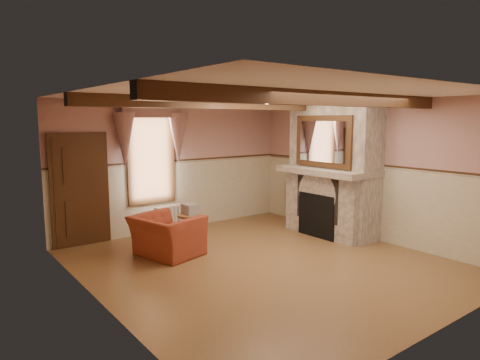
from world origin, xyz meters
TOP-DOWN VIEW (x-y plane):
  - floor at (0.00, 0.00)m, footprint 5.50×6.00m
  - ceiling at (0.00, 0.00)m, footprint 5.50×6.00m
  - wall_back at (0.00, 3.00)m, footprint 5.50×0.02m
  - wall_front at (0.00, -3.00)m, footprint 5.50×0.02m
  - wall_left at (-2.75, 0.00)m, footprint 0.02×6.00m
  - wall_right at (2.75, 0.00)m, footprint 0.02×6.00m
  - wainscot at (0.00, 0.00)m, footprint 5.50×6.00m
  - chair_rail at (0.00, 0.00)m, footprint 5.50×6.00m
  - firebox at (2.00, 0.60)m, footprint 0.20×0.95m
  - armchair at (-1.10, 1.36)m, footprint 1.24×1.34m
  - side_table at (-0.31, 1.88)m, footprint 0.52×0.52m
  - book_stack at (-0.29, 1.92)m, footprint 0.26×0.32m
  - radiator at (-0.34, 2.70)m, footprint 0.72×0.35m
  - bowl at (2.24, 0.64)m, footprint 0.34×0.34m
  - mantel_clock at (2.24, 1.40)m, footprint 0.14×0.24m
  - oil_lamp at (2.24, 1.28)m, footprint 0.11×0.11m
  - candle_red at (2.24, -0.09)m, footprint 0.06×0.06m
  - jar_yellow at (2.24, 0.04)m, footprint 0.06×0.06m
  - fireplace at (2.42, 0.60)m, footprint 0.85×2.00m
  - mantel at (2.24, 0.60)m, footprint 1.05×2.05m
  - overmantel_mirror at (2.06, 0.60)m, footprint 0.06×1.44m
  - door at (-2.10, 2.94)m, footprint 1.10×0.10m
  - window at (-0.60, 2.97)m, footprint 1.06×0.08m
  - window_drapes at (-0.60, 2.88)m, footprint 1.30×0.14m
  - ceiling_beam_front at (0.00, -1.20)m, footprint 5.50×0.18m
  - ceiling_beam_back at (0.00, 1.20)m, footprint 5.50×0.18m

SIDE VIEW (x-z plane):
  - floor at x=0.00m, z-range -0.01..0.01m
  - side_table at x=-0.31m, z-range 0.00..0.55m
  - radiator at x=-0.34m, z-range 0.00..0.60m
  - armchair at x=-1.10m, z-range 0.00..0.73m
  - firebox at x=2.00m, z-range 0.00..0.90m
  - book_stack at x=-0.29m, z-range 0.55..0.75m
  - wainscot at x=0.00m, z-range 0.00..1.50m
  - door at x=-2.10m, z-range 0.00..2.10m
  - mantel at x=2.24m, z-range 1.30..1.42m
  - wall_back at x=0.00m, z-range 0.00..2.80m
  - wall_front at x=0.00m, z-range 0.00..2.80m
  - wall_left at x=-2.75m, z-range 0.00..2.80m
  - wall_right at x=2.75m, z-range 0.00..2.80m
  - fireplace at x=2.42m, z-range 0.00..2.80m
  - bowl at x=2.24m, z-range 1.42..1.50m
  - jar_yellow at x=2.24m, z-range 1.42..1.54m
  - chair_rail at x=0.00m, z-range 1.46..1.54m
  - candle_red at x=2.24m, z-range 1.42..1.58m
  - mantel_clock at x=2.24m, z-range 1.42..1.62m
  - oil_lamp at x=2.24m, z-range 1.42..1.70m
  - window at x=-0.60m, z-range 0.64..2.66m
  - overmantel_mirror at x=2.06m, z-range 1.45..2.49m
  - window_drapes at x=-0.60m, z-range 1.55..2.95m
  - ceiling_beam_front at x=0.00m, z-range 2.60..2.80m
  - ceiling_beam_back at x=0.00m, z-range 2.60..2.80m
  - ceiling at x=0.00m, z-range 2.79..2.80m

